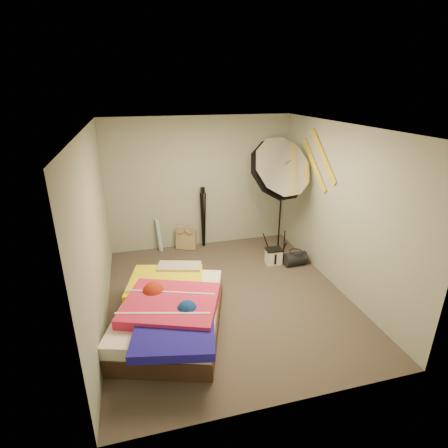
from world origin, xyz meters
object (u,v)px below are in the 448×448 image
object	(u,v)px
camera_case	(274,257)
bed	(171,311)
camera_tripod	(203,213)
wrapping_roll	(159,235)
duffel_bag	(295,259)
tote_bag	(186,239)
photo_umbrella	(278,170)

from	to	relation	value
camera_case	bed	distance (m)	2.40
bed	camera_tripod	size ratio (longest dim) A/B	1.80
wrapping_roll	duffel_bag	xyz separation A→B (m)	(2.28, -1.22, -0.19)
tote_bag	wrapping_roll	xyz separation A→B (m)	(-0.51, 0.05, 0.12)
tote_bag	camera_case	distance (m)	1.75
wrapping_roll	bed	size ratio (longest dim) A/B	0.29
photo_umbrella	camera_tripod	size ratio (longest dim) A/B	1.91
duffel_bag	camera_tripod	world-z (taller)	camera_tripod
wrapping_roll	duffel_bag	bearing A→B (deg)	-28.11
duffel_bag	camera_tripod	xyz separation A→B (m)	(-1.42, 1.19, 0.57)
tote_bag	photo_umbrella	bearing A→B (deg)	-6.32
wrapping_roll	camera_tripod	bearing A→B (deg)	-1.72
duffel_bag	camera_tripod	distance (m)	1.94
duffel_bag	camera_case	bearing A→B (deg)	155.76
duffel_bag	camera_tripod	bearing A→B (deg)	137.00
duffel_bag	bed	distance (m)	2.64
camera_case	photo_umbrella	world-z (taller)	photo_umbrella
camera_case	photo_umbrella	xyz separation A→B (m)	(0.07, 0.17, 1.53)
wrapping_roll	photo_umbrella	size ratio (longest dim) A/B	0.27
wrapping_roll	camera_case	bearing A→B (deg)	-29.29
wrapping_roll	camera_case	xyz separation A→B (m)	(1.93, -1.08, -0.18)
camera_case	camera_tripod	bearing A→B (deg)	138.12
tote_bag	camera_case	world-z (taller)	tote_bag
tote_bag	bed	bearing A→B (deg)	-80.02
wrapping_roll	camera_tripod	size ratio (longest dim) A/B	0.52
wrapping_roll	tote_bag	bearing A→B (deg)	-5.74
wrapping_roll	bed	world-z (taller)	wrapping_roll
camera_tripod	camera_case	bearing A→B (deg)	-44.90
wrapping_roll	photo_umbrella	bearing A→B (deg)	-24.44
camera_tripod	duffel_bag	bearing A→B (deg)	-40.13
bed	photo_umbrella	size ratio (longest dim) A/B	0.94
camera_case	tote_bag	bearing A→B (deg)	146.97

